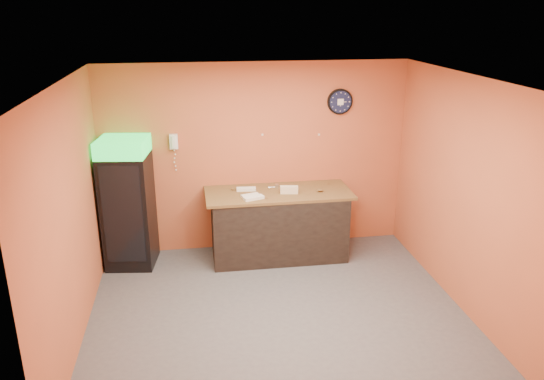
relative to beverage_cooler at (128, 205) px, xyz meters
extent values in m
plane|color=#47474C|center=(1.84, -1.61, -0.90)|extent=(4.50, 4.50, 0.00)
cube|color=#C35E37|center=(1.84, 0.39, 0.50)|extent=(4.50, 0.02, 2.80)
cube|color=#C35E37|center=(-0.41, -1.61, 0.50)|extent=(0.02, 4.00, 2.80)
cube|color=#C35E37|center=(4.09, -1.61, 0.50)|extent=(0.02, 4.00, 2.80)
cube|color=white|center=(1.84, -1.61, 1.90)|extent=(4.50, 4.00, 0.02)
cube|color=black|center=(-0.01, 0.04, -0.09)|extent=(0.73, 0.73, 1.62)
cube|color=green|center=(-0.01, 0.04, 0.83)|extent=(0.73, 0.73, 0.23)
cube|color=black|center=(0.04, -0.28, -0.03)|extent=(0.53, 0.09, 1.39)
cube|color=black|center=(2.11, -0.04, -0.42)|extent=(1.93, 0.87, 0.96)
cylinder|color=black|center=(3.09, 0.37, 1.30)|extent=(0.37, 0.05, 0.37)
cylinder|color=#0F1433|center=(3.09, 0.34, 1.30)|extent=(0.32, 0.01, 0.32)
cube|color=white|center=(3.09, 0.33, 1.30)|extent=(0.09, 0.00, 0.09)
cube|color=white|center=(0.66, 0.35, 0.80)|extent=(0.12, 0.07, 0.21)
cube|color=white|center=(0.66, 0.30, 0.80)|extent=(0.05, 0.04, 0.18)
cube|color=brown|center=(2.11, -0.04, 0.08)|extent=(2.10, 0.88, 0.04)
cube|color=beige|center=(2.25, -0.13, 0.13)|extent=(0.26, 0.12, 0.05)
cube|color=beige|center=(2.25, -0.13, 0.18)|extent=(0.26, 0.12, 0.05)
cube|color=white|center=(1.69, -0.19, 0.12)|extent=(0.27, 0.17, 0.04)
cube|color=white|center=(1.72, -0.29, 0.12)|extent=(0.30, 0.19, 0.04)
cube|color=white|center=(1.66, 0.09, 0.12)|extent=(0.28, 0.13, 0.04)
cylinder|color=silver|center=(2.12, 0.15, 0.13)|extent=(0.05, 0.05, 0.05)
camera|label=1|loc=(0.90, -7.12, 2.63)|focal=35.00mm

